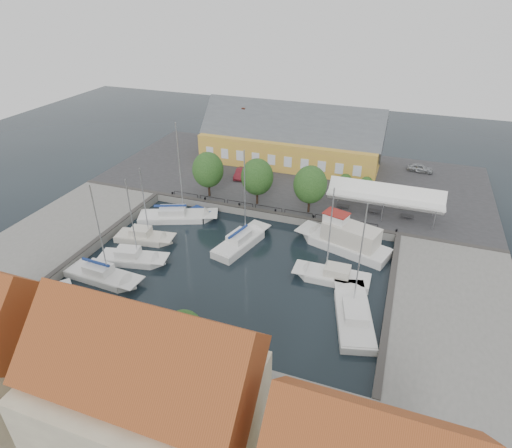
{
  "coord_description": "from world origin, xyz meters",
  "views": [
    {
      "loc": [
        15.08,
        -35.84,
        27.0
      ],
      "look_at": [
        0.0,
        6.0,
        1.5
      ],
      "focal_mm": 30.0,
      "sensor_mm": 36.0,
      "label": 1
    }
  ],
  "objects_px": {
    "trawler": "(346,241)",
    "west_boat_b": "(144,238)",
    "east_boat_c": "(353,317)",
    "launch_sw": "(64,297)",
    "tent_canopy": "(385,196)",
    "warehouse": "(288,141)",
    "west_boat_a": "(176,217)",
    "car_silver": "(420,168)",
    "east_boat_b": "(333,277)",
    "west_boat_c": "(132,260)",
    "west_boat_d": "(103,277)",
    "center_sailboat": "(241,243)",
    "launch_nw": "(203,214)",
    "car_red": "(241,173)"
  },
  "relations": [
    {
      "from": "tent_canopy",
      "to": "west_boat_b",
      "type": "xyz_separation_m",
      "value": [
        -26.11,
        -14.22,
        -3.42
      ]
    },
    {
      "from": "west_boat_c",
      "to": "west_boat_d",
      "type": "height_order",
      "value": "west_boat_d"
    },
    {
      "from": "car_red",
      "to": "east_boat_c",
      "type": "xyz_separation_m",
      "value": [
        20.72,
        -24.45,
        -1.39
      ]
    },
    {
      "from": "trawler",
      "to": "east_boat_c",
      "type": "xyz_separation_m",
      "value": [
        2.72,
        -11.56,
        -0.76
      ]
    },
    {
      "from": "trawler",
      "to": "east_boat_b",
      "type": "height_order",
      "value": "east_boat_b"
    },
    {
      "from": "center_sailboat",
      "to": "trawler",
      "type": "height_order",
      "value": "center_sailboat"
    },
    {
      "from": "car_silver",
      "to": "east_boat_b",
      "type": "relative_size",
      "value": 0.35
    },
    {
      "from": "tent_canopy",
      "to": "west_boat_a",
      "type": "height_order",
      "value": "west_boat_a"
    },
    {
      "from": "warehouse",
      "to": "west_boat_b",
      "type": "height_order",
      "value": "warehouse"
    },
    {
      "from": "warehouse",
      "to": "trawler",
      "type": "distance_m",
      "value": 25.76
    },
    {
      "from": "east_boat_c",
      "to": "launch_sw",
      "type": "bearing_deg",
      "value": -166.43
    },
    {
      "from": "east_boat_c",
      "to": "west_boat_b",
      "type": "bearing_deg",
      "value": 168.32
    },
    {
      "from": "launch_nw",
      "to": "west_boat_a",
      "type": "bearing_deg",
      "value": -138.76
    },
    {
      "from": "car_red",
      "to": "trawler",
      "type": "height_order",
      "value": "trawler"
    },
    {
      "from": "tent_canopy",
      "to": "west_boat_a",
      "type": "bearing_deg",
      "value": -161.69
    },
    {
      "from": "car_red",
      "to": "launch_sw",
      "type": "distance_m",
      "value": 31.64
    },
    {
      "from": "trawler",
      "to": "launch_nw",
      "type": "xyz_separation_m",
      "value": [
        -19.13,
        1.96,
        -0.93
      ]
    },
    {
      "from": "trawler",
      "to": "west_boat_b",
      "type": "relative_size",
      "value": 1.16
    },
    {
      "from": "tent_canopy",
      "to": "west_boat_b",
      "type": "height_order",
      "value": "west_boat_b"
    },
    {
      "from": "east_boat_c",
      "to": "center_sailboat",
      "type": "bearing_deg",
      "value": 150.29
    },
    {
      "from": "car_silver",
      "to": "warehouse",
      "type": "bearing_deg",
      "value": 103.37
    },
    {
      "from": "west_boat_a",
      "to": "launch_sw",
      "type": "relative_size",
      "value": 2.66
    },
    {
      "from": "west_boat_b",
      "to": "center_sailboat",
      "type": "bearing_deg",
      "value": 14.16
    },
    {
      "from": "warehouse",
      "to": "east_boat_b",
      "type": "relative_size",
      "value": 2.61
    },
    {
      "from": "car_red",
      "to": "launch_nw",
      "type": "bearing_deg",
      "value": -102.7
    },
    {
      "from": "west_boat_c",
      "to": "east_boat_b",
      "type": "bearing_deg",
      "value": 11.25
    },
    {
      "from": "east_boat_b",
      "to": "west_boat_c",
      "type": "relative_size",
      "value": 1.04
    },
    {
      "from": "car_silver",
      "to": "west_boat_c",
      "type": "height_order",
      "value": "west_boat_c"
    },
    {
      "from": "west_boat_b",
      "to": "launch_nw",
      "type": "bearing_deg",
      "value": 65.94
    },
    {
      "from": "east_boat_c",
      "to": "launch_nw",
      "type": "relative_size",
      "value": 2.76
    },
    {
      "from": "east_boat_c",
      "to": "west_boat_d",
      "type": "bearing_deg",
      "value": -173.91
    },
    {
      "from": "car_red",
      "to": "west_boat_d",
      "type": "bearing_deg",
      "value": -106.52
    },
    {
      "from": "launch_sw",
      "to": "east_boat_b",
      "type": "bearing_deg",
      "value": 26.05
    },
    {
      "from": "trawler",
      "to": "east_boat_c",
      "type": "distance_m",
      "value": 11.9
    },
    {
      "from": "tent_canopy",
      "to": "west_boat_b",
      "type": "relative_size",
      "value": 1.42
    },
    {
      "from": "car_silver",
      "to": "west_boat_d",
      "type": "distance_m",
      "value": 48.85
    },
    {
      "from": "tent_canopy",
      "to": "trawler",
      "type": "height_order",
      "value": "trawler"
    },
    {
      "from": "tent_canopy",
      "to": "center_sailboat",
      "type": "xyz_separation_m",
      "value": [
        -14.82,
        -11.37,
        -3.32
      ]
    },
    {
      "from": "launch_sw",
      "to": "launch_nw",
      "type": "bearing_deg",
      "value": 75.58
    },
    {
      "from": "east_boat_b",
      "to": "west_boat_a",
      "type": "distance_m",
      "value": 22.42
    },
    {
      "from": "tent_canopy",
      "to": "west_boat_d",
      "type": "bearing_deg",
      "value": -139.45
    },
    {
      "from": "west_boat_c",
      "to": "trawler",
      "type": "bearing_deg",
      "value": 26.01
    },
    {
      "from": "west_boat_d",
      "to": "launch_nw",
      "type": "relative_size",
      "value": 2.65
    },
    {
      "from": "west_boat_d",
      "to": "launch_sw",
      "type": "bearing_deg",
      "value": -113.09
    },
    {
      "from": "car_silver",
      "to": "west_boat_a",
      "type": "bearing_deg",
      "value": 136.83
    },
    {
      "from": "center_sailboat",
      "to": "west_boat_a",
      "type": "bearing_deg",
      "value": 163.27
    },
    {
      "from": "trawler",
      "to": "launch_sw",
      "type": "distance_m",
      "value": 30.29
    },
    {
      "from": "trawler",
      "to": "launch_nw",
      "type": "distance_m",
      "value": 19.25
    },
    {
      "from": "tent_canopy",
      "to": "east_boat_c",
      "type": "relative_size",
      "value": 1.17
    },
    {
      "from": "west_boat_d",
      "to": "launch_sw",
      "type": "distance_m",
      "value": 4.15
    }
  ]
}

